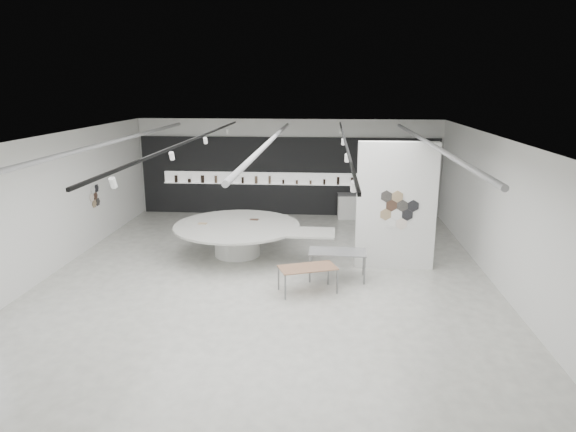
# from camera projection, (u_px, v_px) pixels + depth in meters

# --- Properties ---
(room) EXTENTS (12.02, 14.02, 3.82)m
(room) POSITION_uv_depth(u_px,v_px,m) (264.00, 202.00, 13.60)
(room) COLOR silver
(room) RESTS_ON ground
(back_wall_display) EXTENTS (11.80, 0.27, 3.10)m
(back_wall_display) POSITION_uv_depth(u_px,v_px,m) (286.00, 177.00, 20.43)
(back_wall_display) COLOR black
(back_wall_display) RESTS_ON ground
(partition_column) EXTENTS (2.20, 0.38, 3.60)m
(partition_column) POSITION_uv_depth(u_px,v_px,m) (396.00, 206.00, 14.36)
(partition_column) COLOR white
(partition_column) RESTS_ON ground
(display_island) EXTENTS (4.95, 3.94, 0.98)m
(display_island) POSITION_uv_depth(u_px,v_px,m) (240.00, 235.00, 15.65)
(display_island) COLOR white
(display_island) RESTS_ON ground
(sample_table_wood) EXTENTS (1.58, 1.16, 0.67)m
(sample_table_wood) POSITION_uv_depth(u_px,v_px,m) (308.00, 269.00, 12.87)
(sample_table_wood) COLOR #90654A
(sample_table_wood) RESTS_ON ground
(sample_table_stone) EXTENTS (1.54, 0.80, 0.78)m
(sample_table_stone) POSITION_uv_depth(u_px,v_px,m) (337.00, 254.00, 13.73)
(sample_table_stone) COLOR slate
(sample_table_stone) RESTS_ON ground
(kitchen_counter) EXTENTS (1.72, 0.73, 1.33)m
(kitchen_counter) POSITION_uv_depth(u_px,v_px,m) (359.00, 206.00, 20.07)
(kitchen_counter) COLOR white
(kitchen_counter) RESTS_ON ground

